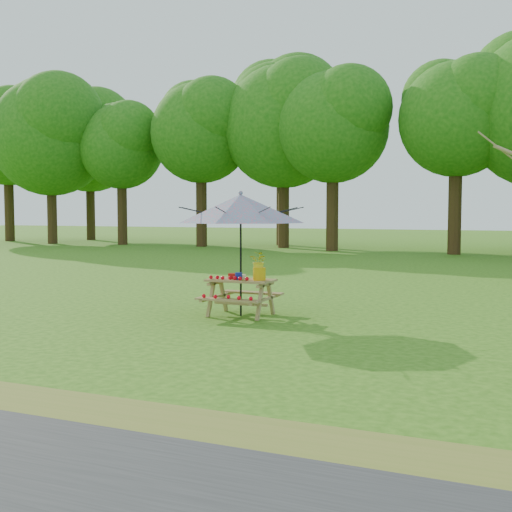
% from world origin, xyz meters
% --- Properties ---
extents(ground, '(120.00, 120.00, 0.00)m').
position_xyz_m(ground, '(0.00, 0.00, 0.00)').
color(ground, '#2D6012').
rests_on(ground, ground).
extents(treeline, '(60.00, 12.00, 16.00)m').
position_xyz_m(treeline, '(0.00, 22.00, 8.00)').
color(treeline, '#186010').
rests_on(treeline, ground).
extents(picnic_table, '(1.20, 1.32, 0.67)m').
position_xyz_m(picnic_table, '(0.97, 2.98, 0.33)').
color(picnic_table, '#A07748').
rests_on(picnic_table, ground).
extents(patio_umbrella, '(2.52, 2.52, 2.27)m').
position_xyz_m(patio_umbrella, '(0.97, 2.98, 1.95)').
color(patio_umbrella, black).
rests_on(patio_umbrella, ground).
extents(produce_bins, '(0.30, 0.39, 0.13)m').
position_xyz_m(produce_bins, '(0.90, 2.99, 0.72)').
color(produce_bins, '#AA160D').
rests_on(produce_bins, picnic_table).
extents(tomatoes_row, '(0.77, 0.13, 0.07)m').
position_xyz_m(tomatoes_row, '(0.82, 2.80, 0.71)').
color(tomatoes_row, red).
rests_on(tomatoes_row, picnic_table).
extents(flower_bucket, '(0.36, 0.33, 0.51)m').
position_xyz_m(flower_bucket, '(1.35, 2.95, 0.94)').
color(flower_bucket, '#ECAB0C').
rests_on(flower_bucket, picnic_table).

